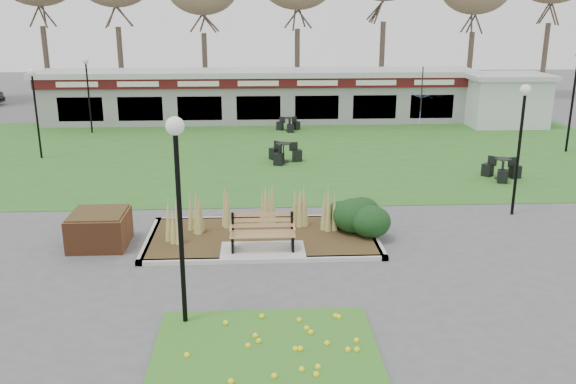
{
  "coord_description": "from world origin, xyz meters",
  "views": [
    {
      "loc": [
        -0.11,
        -14.71,
        6.15
      ],
      "look_at": [
        0.76,
        2.0,
        1.13
      ],
      "focal_mm": 38.0,
      "sensor_mm": 36.0,
      "label": 1
    }
  ],
  "objects_px": {
    "bistro_set_d": "(284,156)",
    "patio_umbrella": "(421,107)",
    "lamp_post_far_left": "(87,78)",
    "lamp_post_near_right": "(178,177)",
    "brick_planter": "(99,229)",
    "lamp_post_mid_right": "(522,121)",
    "lamp_post_mid_left": "(34,94)",
    "lamp_post_far_right": "(576,78)",
    "service_hut": "(505,99)",
    "bistro_set_c": "(502,172)",
    "park_bench": "(263,232)",
    "bistro_set_b": "(289,126)",
    "food_pavilion": "(258,96)"
  },
  "relations": [
    {
      "from": "bistro_set_d",
      "to": "patio_umbrella",
      "type": "xyz_separation_m",
      "value": [
        7.01,
        4.78,
        1.24
      ]
    },
    {
      "from": "park_bench",
      "to": "lamp_post_mid_left",
      "type": "height_order",
      "value": "lamp_post_mid_left"
    },
    {
      "from": "park_bench",
      "to": "brick_planter",
      "type": "xyz_separation_m",
      "value": [
        -4.4,
        0.75,
        -0.11
      ]
    },
    {
      "from": "lamp_post_far_right",
      "to": "lamp_post_mid_left",
      "type": "bearing_deg",
      "value": -179.81
    },
    {
      "from": "lamp_post_far_left",
      "to": "service_hut",
      "type": "bearing_deg",
      "value": 2.58
    },
    {
      "from": "lamp_post_far_left",
      "to": "lamp_post_near_right",
      "type": "bearing_deg",
      "value": -71.01
    },
    {
      "from": "lamp_post_mid_left",
      "to": "lamp_post_mid_right",
      "type": "bearing_deg",
      "value": -25.91
    },
    {
      "from": "park_bench",
      "to": "lamp_post_far_left",
      "type": "height_order",
      "value": "lamp_post_far_left"
    },
    {
      "from": "service_hut",
      "to": "bistro_set_d",
      "type": "relative_size",
      "value": 2.96
    },
    {
      "from": "park_bench",
      "to": "food_pavilion",
      "type": "distance_m",
      "value": 19.73
    },
    {
      "from": "lamp_post_far_right",
      "to": "bistro_set_b",
      "type": "distance_m",
      "value": 13.78
    },
    {
      "from": "bistro_set_b",
      "to": "lamp_post_far_right",
      "type": "bearing_deg",
      "value": -24.42
    },
    {
      "from": "lamp_post_near_right",
      "to": "service_hut",
      "type": "bearing_deg",
      "value": 54.88
    },
    {
      "from": "lamp_post_near_right",
      "to": "lamp_post_mid_right",
      "type": "distance_m",
      "value": 11.48
    },
    {
      "from": "brick_planter",
      "to": "patio_umbrella",
      "type": "xyz_separation_m",
      "value": [
        12.4,
        13.93,
        1.05
      ]
    },
    {
      "from": "bistro_set_d",
      "to": "patio_umbrella",
      "type": "height_order",
      "value": "patio_umbrella"
    },
    {
      "from": "brick_planter",
      "to": "bistro_set_c",
      "type": "bearing_deg",
      "value": 24.14
    },
    {
      "from": "lamp_post_mid_left",
      "to": "lamp_post_far_right",
      "type": "distance_m",
      "value": 23.22
    },
    {
      "from": "lamp_post_mid_left",
      "to": "bistro_set_c",
      "type": "relative_size",
      "value": 2.64
    },
    {
      "from": "lamp_post_near_right",
      "to": "park_bench",
      "type": "bearing_deg",
      "value": 66.62
    },
    {
      "from": "lamp_post_mid_right",
      "to": "bistro_set_d",
      "type": "xyz_separation_m",
      "value": [
        -6.85,
        7.16,
        -2.66
      ]
    },
    {
      "from": "food_pavilion",
      "to": "patio_umbrella",
      "type": "relative_size",
      "value": 10.24
    },
    {
      "from": "brick_planter",
      "to": "bistro_set_d",
      "type": "height_order",
      "value": "brick_planter"
    },
    {
      "from": "service_hut",
      "to": "lamp_post_mid_right",
      "type": "relative_size",
      "value": 1.09
    },
    {
      "from": "lamp_post_mid_left",
      "to": "lamp_post_far_right",
      "type": "xyz_separation_m",
      "value": [
        23.21,
        0.08,
        0.52
      ]
    },
    {
      "from": "bistro_set_c",
      "to": "patio_umbrella",
      "type": "distance_m",
      "value": 8.05
    },
    {
      "from": "lamp_post_near_right",
      "to": "lamp_post_far_left",
      "type": "xyz_separation_m",
      "value": [
        -7.05,
        20.5,
        -0.31
      ]
    },
    {
      "from": "service_hut",
      "to": "lamp_post_far_right",
      "type": "xyz_separation_m",
      "value": [
        0.31,
        -6.55,
        1.86
      ]
    },
    {
      "from": "park_bench",
      "to": "food_pavilion",
      "type": "xyz_separation_m",
      "value": [
        0.0,
        19.71,
        0.89
      ]
    },
    {
      "from": "lamp_post_mid_left",
      "to": "lamp_post_far_left",
      "type": "bearing_deg",
      "value": 82.65
    },
    {
      "from": "bistro_set_b",
      "to": "patio_umbrella",
      "type": "relative_size",
      "value": 0.54
    },
    {
      "from": "lamp_post_near_right",
      "to": "lamp_post_mid_right",
      "type": "relative_size",
      "value": 1.06
    },
    {
      "from": "food_pavilion",
      "to": "bistro_set_c",
      "type": "bearing_deg",
      "value": -54.84
    },
    {
      "from": "lamp_post_mid_right",
      "to": "bistro_set_b",
      "type": "relative_size",
      "value": 3.12
    },
    {
      "from": "patio_umbrella",
      "to": "lamp_post_mid_right",
      "type": "bearing_deg",
      "value": -90.75
    },
    {
      "from": "food_pavilion",
      "to": "bistro_set_b",
      "type": "xyz_separation_m",
      "value": [
        1.58,
        -2.96,
        -1.23
      ]
    },
    {
      "from": "lamp_post_far_left",
      "to": "lamp_post_mid_right",
      "type": "bearing_deg",
      "value": -40.3
    },
    {
      "from": "park_bench",
      "to": "service_hut",
      "type": "xyz_separation_m",
      "value": [
        13.5,
        17.75,
        0.86
      ]
    },
    {
      "from": "lamp_post_near_right",
      "to": "patio_umbrella",
      "type": "bearing_deg",
      "value": 62.43
    },
    {
      "from": "lamp_post_far_right",
      "to": "bistro_set_c",
      "type": "relative_size",
      "value": 3.13
    },
    {
      "from": "brick_planter",
      "to": "lamp_post_mid_right",
      "type": "relative_size",
      "value": 0.37
    },
    {
      "from": "brick_planter",
      "to": "lamp_post_mid_left",
      "type": "relative_size",
      "value": 0.39
    },
    {
      "from": "lamp_post_mid_right",
      "to": "lamp_post_far_left",
      "type": "xyz_separation_m",
      "value": [
        -16.52,
        14.01,
        -0.14
      ]
    },
    {
      "from": "lamp_post_near_right",
      "to": "bistro_set_c",
      "type": "bearing_deg",
      "value": 44.55
    },
    {
      "from": "service_hut",
      "to": "lamp_post_mid_right",
      "type": "bearing_deg",
      "value": -110.65
    },
    {
      "from": "lamp_post_near_right",
      "to": "bistro_set_c",
      "type": "xyz_separation_m",
      "value": [
        10.72,
        10.55,
        -2.83
      ]
    },
    {
      "from": "lamp_post_far_right",
      "to": "bistro_set_c",
      "type": "height_order",
      "value": "lamp_post_far_right"
    },
    {
      "from": "lamp_post_mid_right",
      "to": "bistro_set_d",
      "type": "distance_m",
      "value": 10.26
    },
    {
      "from": "park_bench",
      "to": "lamp_post_mid_left",
      "type": "relative_size",
      "value": 0.45
    },
    {
      "from": "lamp_post_near_right",
      "to": "lamp_post_far_right",
      "type": "xyz_separation_m",
      "value": [
        15.43,
        14.95,
        0.19
      ]
    }
  ]
}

